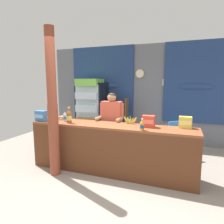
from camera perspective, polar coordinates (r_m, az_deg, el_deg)
name	(u,v)px	position (r m, az deg, el deg)	size (l,w,h in m)	color
ground_plane	(124,161)	(4.47, 3.54, -14.14)	(7.67, 7.67, 0.00)	gray
back_wall_curtained	(141,92)	(5.81, 8.58, 5.81)	(5.72, 0.22, 2.81)	slate
stall_counter	(108,145)	(3.68, -1.08, -9.55)	(3.17, 0.58, 0.94)	brown
timber_post	(52,107)	(3.68, -17.06, 1.41)	(0.21, 0.19, 2.69)	brown
drink_fridge	(91,107)	(5.82, -6.08, 1.52)	(0.80, 0.76, 1.83)	black
bottle_shelf_rack	(119,119)	(5.74, 2.13, -2.02)	(0.48, 0.28, 1.28)	brown
plastic_lawn_chair	(172,135)	(4.84, 17.32, -6.56)	(0.62, 0.62, 0.86)	#3884D6
shopkeeper	(112,118)	(4.22, -0.11, -1.92)	(0.54, 0.42, 1.51)	#28282D
soda_bottle_iced_tea	(69,116)	(3.92, -12.48, -1.19)	(0.10, 0.10, 0.32)	brown
soda_bottle_orange_soda	(142,125)	(3.29, 8.80, -3.84)	(0.07, 0.07, 0.20)	orange
soda_bottle_water	(65,117)	(4.12, -13.62, -1.30)	(0.07, 0.07, 0.23)	silver
snack_box_crackers	(149,121)	(3.54, 10.67, -2.69)	(0.22, 0.14, 0.21)	#E5422D
snack_box_biscuit	(41,116)	(4.30, -20.03, -1.05)	(0.22, 0.15, 0.21)	#3D75B7
snack_box_instant_noodle	(185,122)	(3.65, 20.70, -2.84)	(0.22, 0.13, 0.20)	#EAD14C
pastry_tray	(60,118)	(4.43, -14.91, -1.65)	(0.35, 0.35, 0.07)	#BCBCC1
banana_bunch	(130,121)	(3.78, 5.32, -2.51)	(0.28, 0.06, 0.16)	#CCC14C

